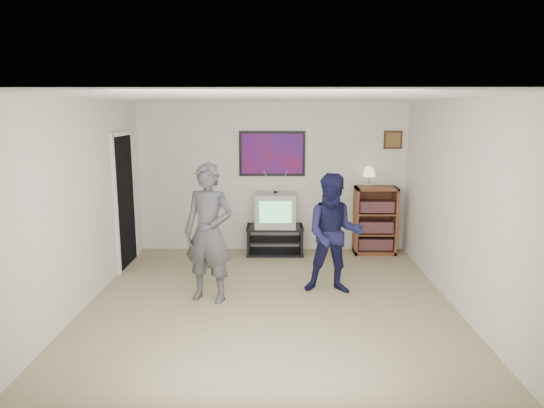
{
  "coord_description": "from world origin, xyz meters",
  "views": [
    {
      "loc": [
        0.1,
        -5.6,
        2.36
      ],
      "look_at": [
        0.02,
        0.65,
        1.15
      ],
      "focal_mm": 32.0,
      "sensor_mm": 36.0,
      "label": 1
    }
  ],
  "objects_px": {
    "bookshelf": "(375,220)",
    "media_stand": "(275,240)",
    "person_short": "(334,234)",
    "person_tall": "(209,233)",
    "crt_television": "(275,210)"
  },
  "relations": [
    {
      "from": "crt_television",
      "to": "bookshelf",
      "type": "relative_size",
      "value": 0.59
    },
    {
      "from": "crt_television",
      "to": "person_tall",
      "type": "bearing_deg",
      "value": -111.28
    },
    {
      "from": "media_stand",
      "to": "bookshelf",
      "type": "height_order",
      "value": "bookshelf"
    },
    {
      "from": "bookshelf",
      "to": "person_short",
      "type": "height_order",
      "value": "person_short"
    },
    {
      "from": "crt_television",
      "to": "bookshelf",
      "type": "height_order",
      "value": "bookshelf"
    },
    {
      "from": "crt_television",
      "to": "person_tall",
      "type": "relative_size",
      "value": 0.38
    },
    {
      "from": "bookshelf",
      "to": "person_tall",
      "type": "xyz_separation_m",
      "value": [
        -2.48,
        -2.07,
        0.31
      ]
    },
    {
      "from": "crt_television",
      "to": "person_short",
      "type": "height_order",
      "value": "person_short"
    },
    {
      "from": "media_stand",
      "to": "person_short",
      "type": "bearing_deg",
      "value": -66.64
    },
    {
      "from": "crt_television",
      "to": "bookshelf",
      "type": "distance_m",
      "value": 1.67
    },
    {
      "from": "media_stand",
      "to": "crt_television",
      "type": "xyz_separation_m",
      "value": [
        0.01,
        0.0,
        0.51
      ]
    },
    {
      "from": "bookshelf",
      "to": "media_stand",
      "type": "bearing_deg",
      "value": -178.28
    },
    {
      "from": "crt_television",
      "to": "person_short",
      "type": "xyz_separation_m",
      "value": [
        0.77,
        -1.75,
        0.04
      ]
    },
    {
      "from": "crt_television",
      "to": "person_tall",
      "type": "xyz_separation_m",
      "value": [
        -0.82,
        -2.02,
        0.12
      ]
    },
    {
      "from": "media_stand",
      "to": "bookshelf",
      "type": "relative_size",
      "value": 0.84
    }
  ]
}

